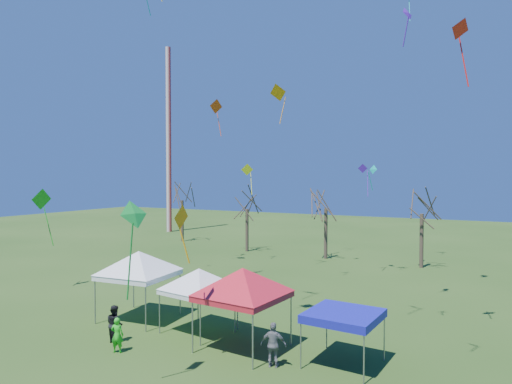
# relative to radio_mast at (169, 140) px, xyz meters

# --- Properties ---
(ground) EXTENTS (140.00, 140.00, 0.00)m
(ground) POSITION_rel_radio_mast_xyz_m (28.00, -34.00, -12.50)
(ground) COLOR #264616
(ground) RESTS_ON ground
(radio_mast) EXTENTS (0.70, 0.70, 25.00)m
(radio_mast) POSITION_rel_radio_mast_xyz_m (0.00, 0.00, 0.00)
(radio_mast) COLOR silver
(radio_mast) RESTS_ON ground
(tree_0) EXTENTS (3.83, 3.83, 8.44)m
(tree_0) POSITION_rel_radio_mast_xyz_m (7.15, -6.62, -6.01)
(tree_0) COLOR #3D2D21
(tree_0) RESTS_ON ground
(tree_1) EXTENTS (3.42, 3.42, 7.54)m
(tree_1) POSITION_rel_radio_mast_xyz_m (17.23, -9.35, -6.71)
(tree_1) COLOR #3D2D21
(tree_1) RESTS_ON ground
(tree_2) EXTENTS (3.71, 3.71, 8.18)m
(tree_2) POSITION_rel_radio_mast_xyz_m (25.63, -9.62, -6.21)
(tree_2) COLOR #3D2D21
(tree_2) RESTS_ON ground
(tree_3) EXTENTS (3.59, 3.59, 7.91)m
(tree_3) POSITION_rel_radio_mast_xyz_m (34.03, -9.96, -6.42)
(tree_3) COLOR #3D2D21
(tree_3) RESTS_ON ground
(tent_white_west) EXTENTS (4.72, 4.72, 4.18)m
(tent_white_west) POSITION_rel_radio_mast_xyz_m (22.60, -31.18, -9.13)
(tent_white_west) COLOR gray
(tent_white_west) RESTS_ON ground
(tent_white_mid) EXTENTS (4.01, 4.01, 3.57)m
(tent_white_mid) POSITION_rel_radio_mast_xyz_m (26.57, -31.35, -9.62)
(tent_white_mid) COLOR gray
(tent_white_mid) RESTS_ON ground
(tent_red) EXTENTS (4.68, 4.68, 4.14)m
(tent_red) POSITION_rel_radio_mast_xyz_m (29.57, -32.34, -9.16)
(tent_red) COLOR gray
(tent_red) RESTS_ON ground
(tent_blue) EXTENTS (2.94, 2.94, 2.15)m
(tent_blue) POSITION_rel_radio_mast_xyz_m (33.97, -31.93, -10.52)
(tent_blue) COLOR gray
(tent_blue) RESTS_ON ground
(person_dark) EXTENTS (1.00, 0.90, 1.70)m
(person_dark) POSITION_rel_radio_mast_xyz_m (23.98, -34.33, -11.65)
(person_dark) COLOR black
(person_dark) RESTS_ON ground
(person_grey) EXTENTS (1.12, 0.67, 1.79)m
(person_grey) POSITION_rel_radio_mast_xyz_m (31.57, -33.43, -11.61)
(person_grey) COLOR slate
(person_grey) RESTS_ON ground
(person_green) EXTENTS (0.64, 0.53, 1.52)m
(person_green) POSITION_rel_radio_mast_xyz_m (24.96, -35.18, -11.74)
(person_green) COLOR green
(person_green) RESTS_ON ground
(kite_18) EXTENTS (0.72, 0.93, 2.14)m
(kite_18) POSITION_rel_radio_mast_xyz_m (35.07, -24.31, 3.64)
(kite_18) COLOR #5018AB
(kite_18) RESTS_ON ground
(kite_2) EXTENTS (0.97, 1.45, 3.51)m
(kite_2) POSITION_rel_radio_mast_xyz_m (16.03, -13.24, 1.61)
(kite_2) COLOR #F9480D
(kite_2) RESTS_ON ground
(kite_22) EXTENTS (0.86, 0.76, 2.51)m
(kite_22) POSITION_rel_radio_mast_xyz_m (30.46, -15.19, -4.44)
(kite_22) COLOR #4B18AB
(kite_22) RESTS_ON ground
(kite_1) EXTENTS (0.53, 1.04, 2.36)m
(kite_1) POSITION_rel_radio_mast_xyz_m (28.42, -35.26, -6.53)
(kite_1) COLOR orange
(kite_1) RESTS_ON ground
(kite_11) EXTENTS (1.54, 0.98, 3.18)m
(kite_11) POSITION_rel_radio_mast_xyz_m (24.35, -17.32, 1.56)
(kite_11) COLOR orange
(kite_11) RESTS_ON ground
(kite_19) EXTENTS (0.76, 0.64, 2.03)m
(kite_19) POSITION_rel_radio_mast_xyz_m (30.90, -13.93, -4.45)
(kite_19) COLOR #0BB1A4
(kite_19) RESTS_ON ground
(kite_5) EXTENTS (0.81, 1.18, 3.49)m
(kite_5) POSITION_rel_radio_mast_xyz_m (28.19, -37.59, -6.29)
(kite_5) COLOR #179631
(kite_5) RESTS_ON ground
(kite_14) EXTENTS (1.04, 1.46, 3.85)m
(kite_14) POSITION_rel_radio_mast_xyz_m (12.75, -29.52, -6.45)
(kite_14) COLOR #1AA91B
(kite_14) RESTS_ON ground
(kite_17) EXTENTS (1.08, 1.13, 2.97)m
(kite_17) POSITION_rel_radio_mast_xyz_m (37.82, -27.74, 1.43)
(kite_17) COLOR red
(kite_17) RESTS_ON ground
(kite_13) EXTENTS (1.06, 0.99, 2.75)m
(kite_13) POSITION_rel_radio_mast_xyz_m (20.13, -14.63, -4.37)
(kite_13) COLOR #F4FB1A
(kite_13) RESTS_ON ground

